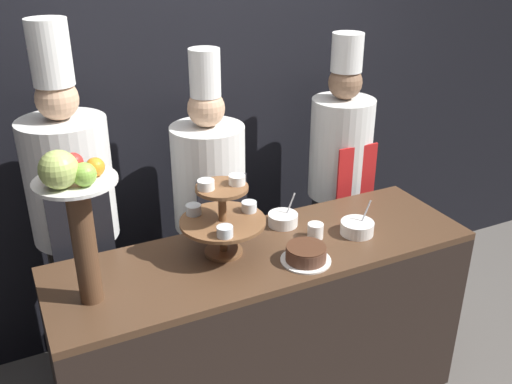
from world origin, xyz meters
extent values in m
cube|color=black|center=(0.00, 1.26, 1.40)|extent=(10.00, 0.06, 2.80)
cube|color=black|center=(0.00, 0.31, 0.46)|extent=(1.97, 0.61, 0.91)
cube|color=#4C3321|center=(0.00, 0.31, 0.93)|extent=(1.97, 0.61, 0.03)
cylinder|color=brown|center=(-0.18, 0.36, 0.96)|extent=(0.17, 0.17, 0.02)
cylinder|color=brown|center=(-0.18, 0.36, 1.11)|extent=(0.04, 0.04, 0.33)
cylinder|color=brown|center=(-0.18, 0.36, 1.11)|extent=(0.38, 0.38, 0.02)
cylinder|color=brown|center=(-0.18, 0.36, 1.27)|extent=(0.23, 0.23, 0.02)
cylinder|color=silver|center=(-0.28, 0.47, 1.14)|extent=(0.07, 0.07, 0.04)
cylinder|color=gold|center=(-0.28, 0.47, 1.13)|extent=(0.06, 0.06, 0.03)
cylinder|color=silver|center=(-0.23, 0.23, 1.14)|extent=(0.07, 0.07, 0.04)
cylinder|color=red|center=(-0.23, 0.23, 1.13)|extent=(0.06, 0.06, 0.03)
cylinder|color=silver|center=(-0.04, 0.39, 1.14)|extent=(0.07, 0.07, 0.04)
cylinder|color=green|center=(-0.04, 0.39, 1.13)|extent=(0.06, 0.06, 0.03)
cylinder|color=white|center=(-0.25, 0.37, 1.30)|extent=(0.07, 0.07, 0.04)
cylinder|color=white|center=(-0.11, 0.36, 1.30)|extent=(0.07, 0.07, 0.04)
cylinder|color=brown|center=(-0.79, 0.27, 1.20)|extent=(0.09, 0.09, 0.51)
cylinder|color=white|center=(-0.79, 0.27, 1.46)|extent=(0.31, 0.31, 0.01)
sphere|color=orange|center=(-0.72, 0.26, 1.50)|extent=(0.07, 0.07, 0.07)
sphere|color=red|center=(-0.78, 0.34, 1.51)|extent=(0.07, 0.07, 0.07)
sphere|color=orange|center=(-0.86, 0.30, 1.51)|extent=(0.07, 0.07, 0.07)
sphere|color=#ADC160|center=(-0.85, 0.21, 1.54)|extent=(0.14, 0.14, 0.14)
sphere|color=#84B742|center=(-0.77, 0.19, 1.51)|extent=(0.09, 0.09, 0.09)
cylinder|color=white|center=(0.12, 0.14, 0.95)|extent=(0.23, 0.23, 0.01)
cylinder|color=brown|center=(0.12, 0.14, 0.99)|extent=(0.18, 0.18, 0.06)
cylinder|color=#472819|center=(0.12, 0.14, 1.02)|extent=(0.18, 0.18, 0.01)
cylinder|color=white|center=(0.26, 0.30, 0.98)|extent=(0.08, 0.08, 0.07)
cylinder|color=white|center=(0.46, 0.25, 0.98)|extent=(0.16, 0.16, 0.06)
cylinder|color=#BCBCC1|center=(0.51, 0.25, 1.06)|extent=(0.05, 0.01, 0.11)
cylinder|color=white|center=(0.19, 0.48, 0.98)|extent=(0.15, 0.15, 0.06)
cylinder|color=#BCBCC1|center=(0.23, 0.48, 1.05)|extent=(0.05, 0.01, 0.11)
cube|color=#38332D|center=(-0.75, 0.88, 0.46)|extent=(0.30, 0.17, 0.92)
cylinder|color=silver|center=(-0.75, 0.88, 1.21)|extent=(0.40, 0.40, 0.59)
cube|color=black|center=(-0.75, 0.69, 1.09)|extent=(0.28, 0.01, 0.38)
sphere|color=tan|center=(-0.75, 0.88, 1.60)|extent=(0.19, 0.19, 0.19)
cylinder|color=white|center=(-0.75, 0.88, 1.81)|extent=(0.18, 0.18, 0.28)
cube|color=#28282D|center=(-0.05, 0.88, 0.41)|extent=(0.29, 0.16, 0.81)
cylinder|color=white|center=(-0.05, 0.88, 1.09)|extent=(0.38, 0.38, 0.56)
cube|color=black|center=(-0.05, 0.69, 0.98)|extent=(0.27, 0.01, 0.36)
sphere|color=tan|center=(-0.05, 0.88, 1.47)|extent=(0.19, 0.19, 0.19)
cylinder|color=white|center=(-0.05, 0.88, 1.65)|extent=(0.15, 0.15, 0.23)
cube|color=#28282D|center=(0.78, 0.88, 0.41)|extent=(0.27, 0.15, 0.83)
cylinder|color=white|center=(0.78, 0.88, 1.12)|extent=(0.36, 0.36, 0.59)
cube|color=red|center=(0.78, 0.71, 1.00)|extent=(0.25, 0.01, 0.37)
sphere|color=#846047|center=(0.78, 0.88, 1.51)|extent=(0.19, 0.19, 0.19)
cylinder|color=white|center=(0.78, 0.88, 1.67)|extent=(0.17, 0.17, 0.21)
camera|label=1|loc=(-1.02, -1.70, 2.30)|focal=40.00mm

